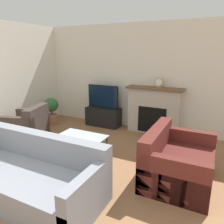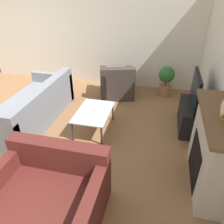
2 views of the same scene
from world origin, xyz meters
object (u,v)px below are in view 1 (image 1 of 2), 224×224
(couch_sectional, at_px, (27,176))
(coffee_table, at_px, (80,138))
(potted_plant, at_px, (52,109))
(couch_loveseat, at_px, (176,163))
(mantel_clock, at_px, (159,83))
(armchair_by_window, at_px, (27,128))
(tv, at_px, (103,97))

(couch_sectional, xyz_separation_m, coffee_table, (-0.00, 1.33, 0.09))
(potted_plant, bearing_deg, couch_loveseat, -19.22)
(potted_plant, bearing_deg, mantel_clock, 12.46)
(armchair_by_window, distance_m, mantel_clock, 3.28)
(mantel_clock, bearing_deg, couch_sectional, -106.75)
(tv, xyz_separation_m, coffee_table, (0.49, -1.82, -0.45))
(couch_loveseat, xyz_separation_m, mantel_clock, (-0.85, 1.93, 0.99))
(couch_sectional, distance_m, couch_loveseat, 2.27)
(armchair_by_window, bearing_deg, coffee_table, 69.71)
(mantel_clock, bearing_deg, couch_loveseat, -66.28)
(tv, bearing_deg, couch_loveseat, -37.87)
(tv, relative_size, mantel_clock, 3.87)
(couch_loveseat, height_order, potted_plant, couch_loveseat)
(couch_loveseat, bearing_deg, mantel_clock, 23.72)
(couch_loveseat, relative_size, potted_plant, 1.78)
(couch_loveseat, xyz_separation_m, coffee_table, (-1.83, -0.01, 0.08))
(mantel_clock, bearing_deg, potted_plant, -167.54)
(couch_sectional, xyz_separation_m, armchair_by_window, (-1.56, 1.45, 0.02))
(couch_loveseat, xyz_separation_m, potted_plant, (-3.72, 1.30, 0.14))
(couch_loveseat, bearing_deg, coffee_table, 90.33)
(couch_sectional, xyz_separation_m, couch_loveseat, (1.83, 1.34, 0.00))
(armchair_by_window, xyz_separation_m, mantel_clock, (2.55, 1.83, 0.98))
(couch_sectional, distance_m, potted_plant, 3.25)
(coffee_table, relative_size, mantel_clock, 4.14)
(couch_sectional, bearing_deg, coffee_table, 90.06)
(tv, bearing_deg, armchair_by_window, -121.99)
(couch_loveseat, bearing_deg, couch_sectional, 126.27)
(couch_loveseat, relative_size, coffee_table, 1.41)
(couch_sectional, relative_size, mantel_clock, 9.95)
(mantel_clock, bearing_deg, tv, -175.43)
(couch_loveseat, xyz_separation_m, armchair_by_window, (-3.39, 0.10, 0.01))
(tv, distance_m, couch_sectional, 3.24)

